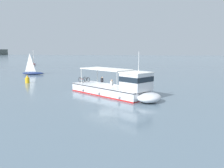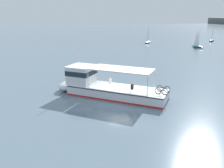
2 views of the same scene
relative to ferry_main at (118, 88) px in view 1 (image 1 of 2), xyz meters
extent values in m
plane|color=slate|center=(1.74, 1.44, -1.01)|extent=(400.00, 400.00, 0.00)
cube|color=silver|center=(0.96, 1.31, -0.46)|extent=(8.95, 10.61, 1.10)
ellipsoid|color=silver|center=(-2.70, -3.70, -0.46)|extent=(3.67, 3.51, 1.01)
cube|color=red|center=(0.96, 1.31, -0.91)|extent=(8.98, 10.63, 0.16)
cube|color=#2D2D33|center=(0.96, 1.31, 0.01)|extent=(9.00, 10.65, 0.10)
cube|color=silver|center=(-1.64, -2.25, 1.04)|extent=(3.73, 3.70, 1.90)
cube|color=#19232D|center=(-1.64, -2.25, 1.37)|extent=(3.81, 3.77, 0.56)
cube|color=white|center=(-1.64, -2.25, 2.05)|extent=(3.95, 3.93, 0.12)
cube|color=white|center=(1.22, 1.67, 2.14)|extent=(6.33, 7.15, 0.10)
cylinder|color=silver|center=(0.40, -1.76, 1.09)|extent=(0.08, 0.08, 2.00)
cylinder|color=silver|center=(-1.79, -0.16, 1.09)|extent=(0.08, 0.08, 2.00)
cylinder|color=silver|center=(4.24, 3.49, 1.09)|extent=(0.08, 0.08, 2.00)
cylinder|color=silver|center=(2.04, 5.10, 1.09)|extent=(0.08, 0.08, 2.00)
cylinder|color=silver|center=(-1.81, -2.49, 3.21)|extent=(0.06, 0.06, 2.20)
sphere|color=white|center=(-2.49, -0.39, -0.52)|extent=(0.36, 0.36, 0.36)
sphere|color=white|center=(-0.54, 2.27, -0.52)|extent=(0.36, 0.36, 0.36)
sphere|color=white|center=(1.29, 4.78, -0.52)|extent=(0.36, 0.36, 0.36)
torus|color=black|center=(4.00, 4.72, 0.42)|extent=(0.44, 0.57, 0.66)
torus|color=black|center=(4.41, 5.28, 0.42)|extent=(0.44, 0.57, 0.66)
cylinder|color=#232328|center=(4.21, 5.00, 0.54)|extent=(0.46, 0.60, 0.06)
torus|color=black|center=(3.27, 5.25, 0.42)|extent=(0.44, 0.57, 0.66)
torus|color=black|center=(3.69, 5.81, 0.42)|extent=(0.44, 0.57, 0.66)
cylinder|color=maroon|center=(3.48, 5.53, 0.54)|extent=(0.46, 0.60, 0.06)
cube|color=black|center=(2.61, 2.48, 0.55)|extent=(0.39, 0.37, 0.52)
sphere|color=tan|center=(2.61, 2.48, 0.92)|extent=(0.20, 0.20, 0.20)
cube|color=white|center=(-0.02, 0.75, 0.55)|extent=(0.39, 0.37, 0.52)
sphere|color=tan|center=(-0.02, 0.75, 0.92)|extent=(0.20, 0.20, 0.20)
ellipsoid|color=maroon|center=(51.18, 37.92, -0.71)|extent=(4.99, 2.93, 0.60)
cylinder|color=silver|center=(51.46, 38.02, 1.99)|extent=(0.08, 0.08, 4.80)
pyramid|color=white|center=(50.67, 37.71, 1.68)|extent=(1.62, 0.63, 4.08)
ellipsoid|color=navy|center=(21.21, 22.12, -0.71)|extent=(2.03, 4.94, 0.60)
cylinder|color=silver|center=(21.25, 21.82, 1.99)|extent=(0.08, 0.08, 4.80)
pyramid|color=white|center=(21.10, 22.66, 1.68)|extent=(0.29, 1.69, 4.08)
cylinder|color=gold|center=(8.69, 16.47, -0.56)|extent=(0.70, 0.70, 0.90)
cone|color=gold|center=(8.69, 16.47, 0.14)|extent=(0.42, 0.42, 0.50)
camera|label=1|loc=(-27.10, -3.84, 4.54)|focal=37.64mm
camera|label=2|loc=(24.35, -4.44, 7.63)|focal=37.41mm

